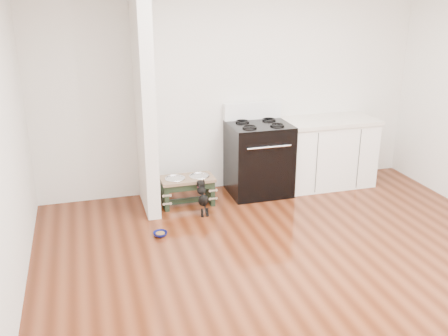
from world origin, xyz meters
TOP-DOWN VIEW (x-y plane):
  - ground at (0.00, 0.00)m, footprint 5.00×5.00m
  - room_shell at (0.00, 0.00)m, footprint 5.00×5.00m
  - partition_wall at (-1.18, 2.10)m, footprint 0.15×0.80m
  - oven_range at (0.25, 2.16)m, footprint 0.76×0.69m
  - cabinet_run at (1.23, 2.18)m, footprint 1.24×0.64m
  - dog_feeder at (-0.72, 2.02)m, footprint 0.65×0.34m
  - puppy at (-0.60, 1.72)m, footprint 0.11×0.33m
  - floor_bowl at (-1.18, 1.28)m, footprint 0.20×0.20m

SIDE VIEW (x-z plane):
  - ground at x=0.00m, z-range 0.00..0.00m
  - floor_bowl at x=-1.18m, z-range 0.00..0.05m
  - puppy at x=-0.60m, z-range 0.02..0.41m
  - dog_feeder at x=-0.72m, z-range 0.07..0.44m
  - cabinet_run at x=1.23m, z-range 0.00..0.91m
  - oven_range at x=0.25m, z-range -0.09..1.05m
  - partition_wall at x=-1.18m, z-range 0.00..2.70m
  - room_shell at x=0.00m, z-range -0.88..4.12m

